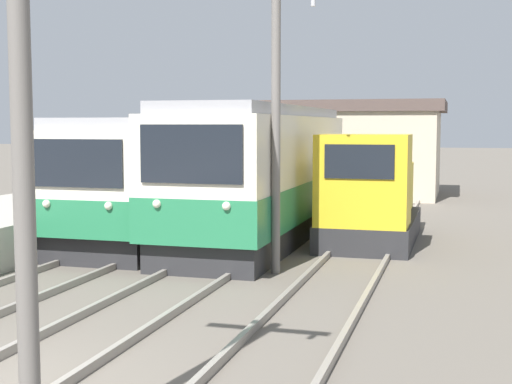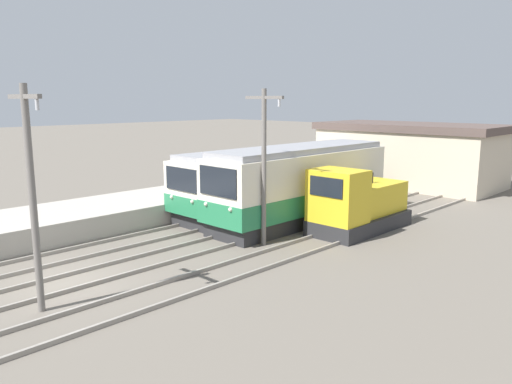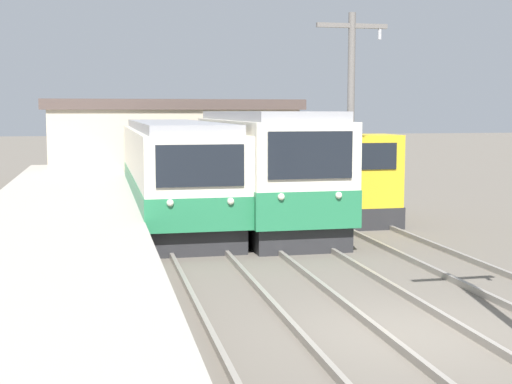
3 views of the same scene
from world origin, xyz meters
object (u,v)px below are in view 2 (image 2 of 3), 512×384
(catenary_mast_near, at_px, (32,191))
(catenary_mast_mid, at_px, (264,161))
(commuter_train_center, at_px, (301,187))
(commuter_train_left, at_px, (280,180))
(shunting_locomotive, at_px, (357,205))

(catenary_mast_near, bearing_deg, catenary_mast_mid, 90.00)
(commuter_train_center, xyz_separation_m, catenary_mast_near, (1.51, -13.49, 1.78))
(commuter_train_left, relative_size, catenary_mast_mid, 2.13)
(commuter_train_left, xyz_separation_m, catenary_mast_mid, (4.31, -5.84, 1.93))
(catenary_mast_near, bearing_deg, commuter_train_center, 96.38)
(catenary_mast_near, distance_m, catenary_mast_mid, 9.26)
(commuter_train_left, bearing_deg, commuter_train_center, -29.89)
(commuter_train_left, distance_m, shunting_locomotive, 5.94)
(commuter_train_left, height_order, catenary_mast_near, catenary_mast_near)
(commuter_train_left, xyz_separation_m, commuter_train_center, (2.80, -1.61, 0.15))
(shunting_locomotive, relative_size, catenary_mast_mid, 0.85)
(catenary_mast_near, height_order, catenary_mast_mid, same)
(commuter_train_left, relative_size, catenary_mast_near, 2.13)
(catenary_mast_near, bearing_deg, commuter_train_left, 105.93)
(commuter_train_left, bearing_deg, shunting_locomotive, -11.81)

